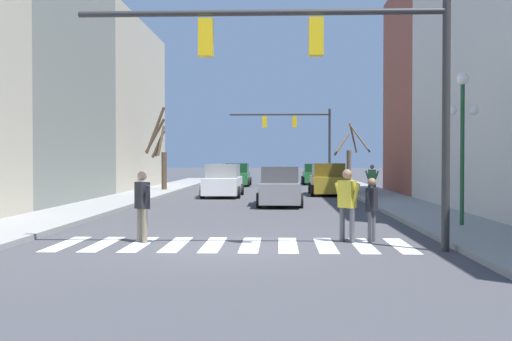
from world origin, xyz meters
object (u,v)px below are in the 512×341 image
Objects in this scene: pedestrian_crossing_street at (142,200)px; traffic_signal_near at (330,61)px; pedestrian_near_right_corner at (347,199)px; pedestrian_on_right_sidewalk at (372,178)px; car_driving_away_lane at (237,175)px; street_lamp_right_corner at (462,117)px; car_parked_left_near at (223,182)px; pedestrian_waiting_at_curb at (372,204)px; street_tree_left_mid at (350,158)px; car_parked_right_mid at (280,187)px; car_parked_right_near at (328,180)px; street_tree_right_mid at (160,153)px; traffic_signal_far at (299,130)px; car_parked_left_mid at (314,175)px.

traffic_signal_near is at bearing -142.57° from pedestrian_crossing_street.
pedestrian_near_right_corner reaches higher than pedestrian_on_right_sidewalk.
pedestrian_near_right_corner is (4.86, -30.20, 0.28)m from car_driving_away_lane.
street_lamp_right_corner is 0.91× the size of car_parked_left_near.
pedestrian_on_right_sidewalk is (8.05, 15.55, 0.06)m from pedestrian_crossing_street.
pedestrian_near_right_corner reaches higher than pedestrian_waiting_at_curb.
pedestrian_crossing_street is at bearing -106.84° from street_tree_left_mid.
traffic_signal_near is at bearing -175.16° from car_parked_right_mid.
traffic_signal_near is 1.86× the size of street_tree_left_mid.
street_tree_left_mid is at bearing -77.10° from pedestrian_on_right_sidewalk.
street_tree_left_mid is at bearing -17.41° from car_parked_right_mid.
car_parked_left_near is at bearing 102.43° from traffic_signal_near.
traffic_signal_near is 3.81m from pedestrian_waiting_at_curb.
car_driving_away_lane is 12.39m from car_parked_right_near.
pedestrian_crossing_street is at bearing 162.48° from car_parked_right_near.
car_driving_away_lane is 9.25m from street_tree_right_mid.
traffic_signal_far reaches higher than car_parked_right_near.
street_tree_right_mid is (-7.44, 10.54, 1.64)m from car_parked_right_mid.
street_lamp_right_corner reaches higher than car_driving_away_lane.
car_parked_left_mid is 0.84× the size of street_tree_right_mid.
car_parked_right_mid is at bearing 172.63° from car_parked_left_mid.
car_parked_left_near is 1.06× the size of car_parked_right_near.
car_parked_right_mid is 12.33m from pedestrian_crossing_street.
pedestrian_near_right_corner is (1.66, -11.61, 0.27)m from car_parked_right_mid.
traffic_signal_near is at bearing 166.49° from pedestrian_waiting_at_curb.
traffic_signal_near is 1.93× the size of car_parked_left_mid.
car_parked_right_mid reaches higher than pedestrian_waiting_at_curb.
car_parked_left_near is at bearing 159.52° from car_parked_left_mid.
pedestrian_on_right_sidewalk reaches higher than pedestrian_waiting_at_curb.
pedestrian_near_right_corner is (5.08, 0.24, 0.03)m from pedestrian_crossing_street.
pedestrian_near_right_corner reaches higher than car_parked_right_mid.
pedestrian_near_right_corner is at bearing -67.67° from street_tree_right_mid.
car_parked_left_mid is 14.07m from car_parked_right_near.
street_tree_right_mid is (-12.36, -5.15, 0.35)m from street_tree_left_mid.
pedestrian_waiting_at_curb is at bearing -139.07° from street_lamp_right_corner.
pedestrian_crossing_street is at bearing -0.42° from car_driving_away_lane.
car_parked_left_near reaches higher than pedestrian_waiting_at_curb.
traffic_signal_near reaches higher than street_lamp_right_corner.
street_tree_left_mid reaches higher than car_parked_right_near.
traffic_signal_near is 19.76m from car_parked_left_near.
car_parked_left_near is at bearing 106.56° from car_parked_right_near.
pedestrian_near_right_corner is (4.75, -17.60, 0.25)m from car_parked_left_near.
traffic_signal_near is 4.72× the size of pedestrian_crossing_street.
car_parked_left_mid is (1.72, 34.81, -3.49)m from traffic_signal_near.
car_parked_left_mid is at bearing 94.57° from street_lamp_right_corner.
car_parked_left_mid is 15.32m from street_tree_right_mid.
street_tree_right_mid reaches higher than car_driving_away_lane.
pedestrian_on_right_sidewalk is (7.72, -2.29, 0.29)m from car_parked_left_near.
pedestrian_waiting_at_curb is at bearing 16.99° from car_parked_left_near.
car_parked_right_mid is at bearing -94.60° from traffic_signal_far.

